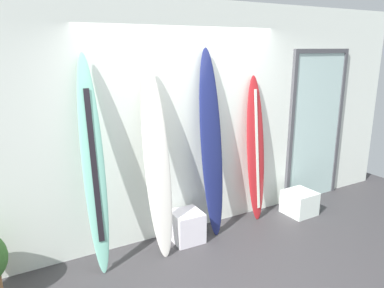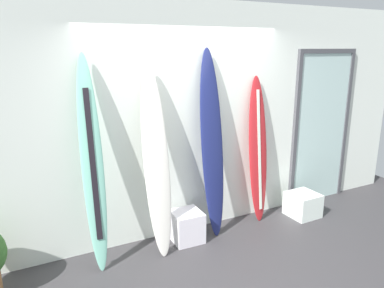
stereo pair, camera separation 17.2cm
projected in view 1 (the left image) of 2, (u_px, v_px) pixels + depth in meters
name	position (u px, v px, depth m)	size (l,w,h in m)	color
ground	(242.00, 280.00, 3.73)	(8.00, 8.00, 0.04)	#363436
wall_back	(181.00, 121.00, 4.46)	(7.20, 0.20, 2.80)	white
surfboard_seafoam	(94.00, 168.00, 3.69)	(0.25, 0.43, 2.23)	#7CC7B0
surfboard_ivory	(157.00, 164.00, 4.01)	(0.32, 0.48, 2.09)	silver
surfboard_navy	(211.00, 146.00, 4.41)	(0.31, 0.36, 2.27)	navy
surfboard_crimson	(256.00, 151.00, 4.83)	(0.31, 0.27, 1.92)	red
display_block_left	(299.00, 203.00, 5.14)	(0.39, 0.39, 0.32)	white
display_block_center	(187.00, 226.00, 4.42)	(0.36, 0.36, 0.37)	white
glass_door	(316.00, 124.00, 5.48)	(1.06, 0.06, 2.25)	silver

